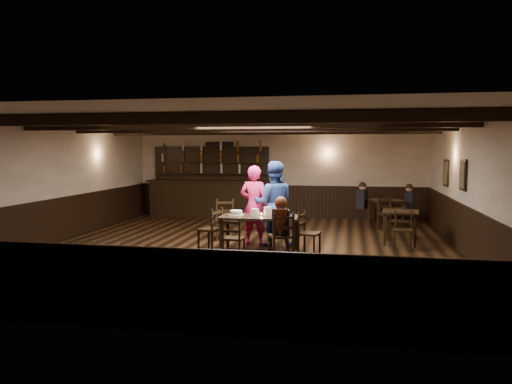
% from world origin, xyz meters
% --- Properties ---
extents(ground, '(10.00, 10.00, 0.00)m').
position_xyz_m(ground, '(0.00, 0.00, 0.00)').
color(ground, black).
rests_on(ground, ground).
extents(room_shell, '(9.02, 10.02, 2.71)m').
position_xyz_m(room_shell, '(0.01, 0.04, 1.75)').
color(room_shell, beige).
rests_on(room_shell, ground).
extents(dining_table, '(1.62, 0.85, 0.75)m').
position_xyz_m(dining_table, '(0.35, -0.33, 0.67)').
color(dining_table, black).
rests_on(dining_table, ground).
extents(chair_near_left, '(0.41, 0.40, 0.83)m').
position_xyz_m(chair_near_left, '(-0.01, -1.19, 0.48)').
color(chair_near_left, black).
rests_on(chair_near_left, ground).
extents(chair_near_right, '(0.57, 0.56, 0.93)m').
position_xyz_m(chair_near_right, '(0.93, -1.08, 0.55)').
color(chair_near_right, black).
rests_on(chair_near_right, ground).
extents(chair_end_left, '(0.52, 0.53, 0.91)m').
position_xyz_m(chair_end_left, '(-0.60, -0.44, 0.53)').
color(chair_end_left, black).
rests_on(chair_end_left, ground).
extents(chair_end_right, '(0.48, 0.49, 0.87)m').
position_xyz_m(chair_end_right, '(1.32, -0.40, 0.51)').
color(chair_end_right, black).
rests_on(chair_end_right, ground).
extents(chair_far_pushed, '(0.54, 0.52, 0.95)m').
position_xyz_m(chair_far_pushed, '(-0.71, 0.95, 0.56)').
color(chair_far_pushed, black).
rests_on(chair_far_pushed, ground).
extents(woman_pink, '(0.70, 0.51, 1.77)m').
position_xyz_m(woman_pink, '(0.11, 0.38, 0.89)').
color(woman_pink, '#FF2965').
rests_on(woman_pink, ground).
extents(man_blue, '(1.00, 0.84, 1.87)m').
position_xyz_m(man_blue, '(0.54, 0.38, 0.93)').
color(man_blue, navy).
rests_on(man_blue, ground).
extents(seated_person, '(0.33, 0.49, 0.80)m').
position_xyz_m(seated_person, '(0.90, -1.02, 0.82)').
color(seated_person, black).
rests_on(seated_person, ground).
extents(cake, '(0.32, 0.32, 0.10)m').
position_xyz_m(cake, '(-0.15, -0.27, 0.80)').
color(cake, white).
rests_on(cake, dining_table).
extents(plate_stack_a, '(0.16, 0.16, 0.15)m').
position_xyz_m(plate_stack_a, '(0.27, -0.38, 0.83)').
color(plate_stack_a, white).
rests_on(plate_stack_a, dining_table).
extents(plate_stack_b, '(0.16, 0.16, 0.19)m').
position_xyz_m(plate_stack_b, '(0.52, -0.27, 0.85)').
color(plate_stack_b, white).
rests_on(plate_stack_b, dining_table).
extents(tea_light, '(0.05, 0.05, 0.06)m').
position_xyz_m(tea_light, '(0.39, -0.28, 0.78)').
color(tea_light, '#A5A8AD').
rests_on(tea_light, dining_table).
extents(salt_shaker, '(0.04, 0.04, 0.10)m').
position_xyz_m(salt_shaker, '(0.71, -0.43, 0.80)').
color(salt_shaker, silver).
rests_on(salt_shaker, dining_table).
extents(pepper_shaker, '(0.04, 0.04, 0.09)m').
position_xyz_m(pepper_shaker, '(0.76, -0.45, 0.80)').
color(pepper_shaker, '#A5A8AD').
rests_on(pepper_shaker, dining_table).
extents(drink_glass, '(0.06, 0.06, 0.10)m').
position_xyz_m(drink_glass, '(0.62, -0.24, 0.80)').
color(drink_glass, silver).
rests_on(drink_glass, dining_table).
extents(menu_red, '(0.31, 0.25, 0.00)m').
position_xyz_m(menu_red, '(0.83, -0.44, 0.75)').
color(menu_red, maroon).
rests_on(menu_red, dining_table).
extents(menu_blue, '(0.30, 0.23, 0.00)m').
position_xyz_m(menu_blue, '(0.91, -0.22, 0.75)').
color(menu_blue, '#0E0E47').
rests_on(menu_blue, dining_table).
extents(bar_counter, '(3.92, 0.70, 2.20)m').
position_xyz_m(bar_counter, '(-2.16, 4.72, 0.73)').
color(bar_counter, black).
rests_on(bar_counter, ground).
extents(back_table_a, '(0.85, 0.85, 0.75)m').
position_xyz_m(back_table_a, '(3.30, 1.11, 0.65)').
color(back_table_a, black).
rests_on(back_table_a, ground).
extents(back_table_b, '(1.08, 1.08, 0.75)m').
position_xyz_m(back_table_b, '(3.14, 3.60, 0.65)').
color(back_table_b, black).
rests_on(back_table_b, ground).
extents(bg_patron_left, '(0.33, 0.41, 0.75)m').
position_xyz_m(bg_patron_left, '(2.52, 3.78, 0.84)').
color(bg_patron_left, black).
rests_on(bg_patron_left, ground).
extents(bg_patron_right, '(0.26, 0.37, 0.71)m').
position_xyz_m(bg_patron_right, '(3.78, 3.81, 0.82)').
color(bg_patron_right, black).
rests_on(bg_patron_right, ground).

